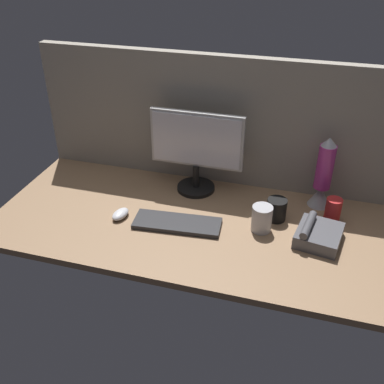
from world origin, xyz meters
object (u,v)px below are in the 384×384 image
object	(u,v)px
mug_red_plastic	(333,210)
mug_steel	(262,218)
desk_phone	(318,235)
keyboard	(177,223)
lava_lamp	(323,178)
mug_black_travel	(276,209)
mouse	(120,214)
monitor	(197,148)

from	to	relation	value
mug_red_plastic	mug_steel	bearing A→B (deg)	-152.94
mug_red_plastic	desk_phone	bearing A→B (deg)	-108.29
keyboard	lava_lamp	bearing A→B (deg)	25.00
mug_black_travel	mug_steel	world-z (taller)	mug_steel
mug_steel	lava_lamp	xyz separation A→B (cm)	(22.47, 26.33, 8.31)
keyboard	mug_red_plastic	bearing A→B (deg)	13.54
mug_red_plastic	mug_black_travel	bearing A→B (deg)	-168.16
mouse	mug_black_travel	size ratio (longest dim) A/B	0.98
lava_lamp	desk_phone	xyz separation A→B (cm)	(0.56, -27.68, -10.79)
monitor	mouse	bearing A→B (deg)	-127.90
keyboard	mug_red_plastic	world-z (taller)	mug_red_plastic
monitor	mug_black_travel	distance (cm)	45.79
mug_steel	desk_phone	xyz separation A→B (cm)	(23.03, -1.35, -2.47)
lava_lamp	monitor	bearing A→B (deg)	-178.04
keyboard	mouse	size ratio (longest dim) A/B	3.85
keyboard	mouse	xyz separation A→B (cm)	(-25.59, -1.24, 0.70)
monitor	lava_lamp	world-z (taller)	monitor
mug_black_travel	lava_lamp	world-z (taller)	lava_lamp
monitor	mug_red_plastic	bearing A→B (deg)	-8.94
monitor	mouse	distance (cm)	45.78
lava_lamp	mug_steel	bearing A→B (deg)	-130.47
desk_phone	lava_lamp	bearing A→B (deg)	91.17
mouse	lava_lamp	size ratio (longest dim) A/B	0.29
monitor	lava_lamp	bearing A→B (deg)	1.96
mug_black_travel	lava_lamp	bearing A→B (deg)	43.84
keyboard	mug_black_travel	world-z (taller)	mug_black_travel
mug_red_plastic	desk_phone	distance (cm)	16.79
keyboard	mug_red_plastic	xyz separation A→B (cm)	(62.86, 21.31, 4.56)
mug_steel	desk_phone	distance (cm)	23.20
mouse	mug_red_plastic	world-z (taller)	mug_red_plastic
mug_red_plastic	lava_lamp	size ratio (longest dim) A/B	0.33
monitor	keyboard	world-z (taller)	monitor
mug_black_travel	desk_phone	xyz separation A→B (cm)	(18.03, -10.91, -1.69)
monitor	keyboard	xyz separation A→B (cm)	(0.31, -31.24, -20.73)
mug_black_travel	keyboard	bearing A→B (deg)	-157.47
mug_steel	keyboard	bearing A→B (deg)	-168.76
mouse	mug_red_plastic	distance (cm)	91.37
keyboard	monitor	bearing A→B (deg)	85.38
desk_phone	mug_red_plastic	bearing A→B (deg)	71.71
desk_phone	monitor	bearing A→B (deg)	156.07
monitor	desk_phone	distance (cm)	66.06
mouse	mug_red_plastic	xyz separation A→B (cm)	(88.45, 22.55, 3.86)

